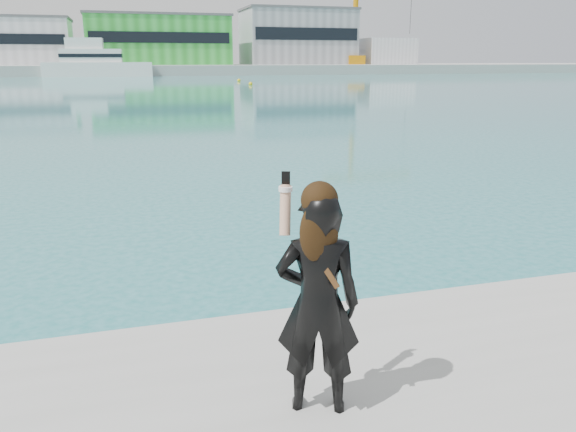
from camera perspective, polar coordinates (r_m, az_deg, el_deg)
The scene contains 11 objects.
far_quay at distance 133.82m, azimuth -16.44°, elevation 14.10°, with size 320.00×40.00×2.00m, color #9E9E99.
warehouse_white at distance 133.49m, azimuth -26.46°, elevation 15.63°, with size 24.48×15.35×9.50m.
warehouse_green at distance 132.15m, azimuth -13.03°, elevation 17.04°, with size 30.60×16.36×10.50m.
warehouse_grey_right at distance 138.10m, azimuth 0.97°, elevation 17.75°, with size 25.50×15.35×12.50m.
ancillary_shed at distance 144.29m, azimuth 9.92°, elevation 16.15°, with size 12.00×10.00×6.00m, color silver.
dock_crane at distance 137.49m, azimuth 7.39°, elevation 20.48°, with size 23.00×4.00×24.00m.
flagpole_right at distance 126.96m, azimuth -6.15°, elevation 17.08°, with size 1.28×0.16×8.00m.
motor_yacht at distance 114.99m, azimuth -19.00°, elevation 14.53°, with size 19.86×6.46×9.15m.
buoy_near at distance 84.99m, azimuth -5.01°, elevation 13.46°, with size 0.50×0.50×0.50m, color yellow.
buoy_extra at distance 72.83m, azimuth -3.82°, elevation 13.13°, with size 0.50×0.50×0.50m, color yellow.
woman at distance 3.73m, azimuth 3.04°, elevation -8.26°, with size 0.65×0.53×1.63m.
Camera 1 is at (-0.99, -3.80, 3.13)m, focal length 35.00 mm.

